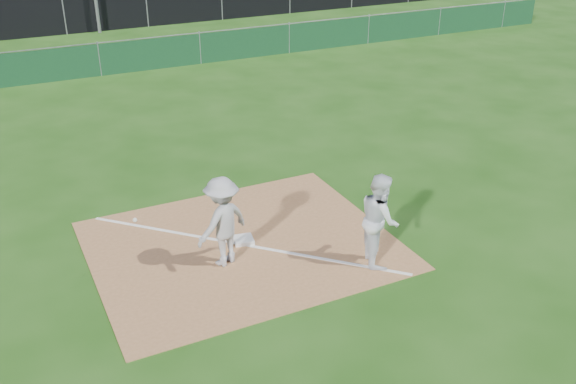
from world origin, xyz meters
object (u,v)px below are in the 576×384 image
at_px(first_base, 243,240).
at_px(car_mid, 41,1).
at_px(play_at_first, 222,222).
at_px(runner, 380,219).

distance_m(first_base, car_mid, 26.82).
height_order(play_at_first, runner, runner).
bearing_deg(play_at_first, first_base, 41.32).
bearing_deg(runner, car_mid, 25.16).
xyz_separation_m(runner, car_mid, (-2.62, 28.60, -0.08)).
bearing_deg(play_at_first, runner, -24.42).
distance_m(play_at_first, runner, 3.01).
bearing_deg(runner, play_at_first, 85.50).
height_order(first_base, runner, runner).
xyz_separation_m(first_base, play_at_first, (-0.64, -0.56, 0.87)).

